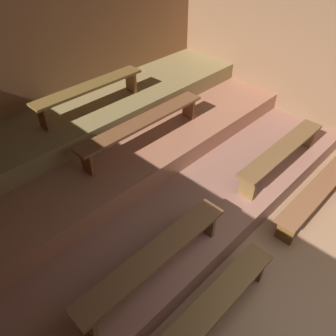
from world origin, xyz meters
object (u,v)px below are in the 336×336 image
bench_upper_center (90,90)px  bench_floor_left (212,307)px  bench_lower_right (282,152)px  bench_floor_right (316,193)px  bench_middle_center (143,124)px  bench_lower_left (155,258)px

bench_upper_center → bench_floor_left: bearing=-107.2°
bench_lower_right → bench_upper_center: bearing=118.7°
bench_floor_right → bench_middle_center: bearing=115.0°
bench_middle_center → bench_upper_center: (-0.21, 0.96, 0.29)m
bench_floor_left → bench_middle_center: bearing=62.1°
bench_floor_right → bench_lower_right: bearing=79.0°
bench_floor_left → bench_floor_right: (2.31, 0.00, 0.00)m
bench_floor_left → bench_upper_center: size_ratio=0.96×
bench_floor_left → bench_lower_left: (-0.13, 0.67, 0.30)m
bench_lower_left → bench_lower_right: (2.57, 0.00, 0.00)m
bench_lower_right → bench_middle_center: bearing=126.4°
bench_middle_center → bench_upper_center: bearing=102.6°
bench_lower_left → bench_upper_center: 2.90m
bench_floor_right → bench_upper_center: 3.63m
bench_lower_left → bench_middle_center: (1.36, 1.64, 0.30)m
bench_floor_right → bench_lower_left: 2.55m
bench_lower_left → bench_middle_center: bearing=50.5°
bench_middle_center → bench_lower_right: bearing=-53.6°
bench_floor_left → bench_middle_center: size_ratio=0.80×
bench_lower_left → bench_upper_center: (1.14, 2.60, 0.59)m
bench_floor_left → bench_lower_right: 2.55m
bench_upper_center → bench_lower_right: bearing=-61.3°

